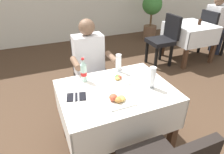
{
  "coord_description": "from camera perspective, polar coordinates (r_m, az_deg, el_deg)",
  "views": [
    {
      "loc": [
        -0.63,
        -1.38,
        1.79
      ],
      "look_at": [
        0.02,
        0.17,
        0.83
      ],
      "focal_mm": 31.81,
      "sensor_mm": 36.0,
      "label": 1
    }
  ],
  "objects": [
    {
      "name": "background_patron",
      "position": [
        4.89,
        27.63,
        13.6
      ],
      "size": [
        0.46,
        0.5,
        1.26
      ],
      "color": "#282D42",
      "rests_on": "ground"
    },
    {
      "name": "chair_far_diner_seat",
      "position": [
        2.65,
        -5.85,
        1.62
      ],
      "size": [
        0.44,
        0.5,
        0.97
      ],
      "color": "black",
      "rests_on": "ground"
    },
    {
      "name": "background_chair_left",
      "position": [
        4.06,
        14.82,
        10.9
      ],
      "size": [
        0.5,
        0.44,
        0.97
      ],
      "color": "black",
      "rests_on": "ground"
    },
    {
      "name": "background_table_tumbler",
      "position": [
        4.4,
        23.9,
        14.28
      ],
      "size": [
        0.06,
        0.06,
        0.11
      ],
      "primitive_type": "cylinder",
      "color": "black",
      "rests_on": "background_dining_table"
    },
    {
      "name": "plate_far_diner",
      "position": [
        2.03,
        1.69,
        -0.62
      ],
      "size": [
        0.24,
        0.24,
        0.05
      ],
      "color": "white",
      "rests_on": "main_dining_table"
    },
    {
      "name": "background_dining_table",
      "position": [
        4.45,
        21.37,
        11.54
      ],
      "size": [
        0.82,
        0.84,
        0.75
      ],
      "color": "white",
      "rests_on": "ground"
    },
    {
      "name": "cola_bottle_primary",
      "position": [
        2.0,
        -8.17,
        1.66
      ],
      "size": [
        0.06,
        0.06,
        0.25
      ],
      "color": "silver",
      "rests_on": "main_dining_table"
    },
    {
      "name": "beer_glass_middle",
      "position": [
        2.15,
        1.87,
        3.99
      ],
      "size": [
        0.07,
        0.07,
        0.21
      ],
      "color": "white",
      "rests_on": "main_dining_table"
    },
    {
      "name": "beer_glass_left",
      "position": [
        1.9,
        11.48,
        0.01
      ],
      "size": [
        0.07,
        0.07,
        0.22
      ],
      "color": "white",
      "rests_on": "main_dining_table"
    },
    {
      "name": "napkin_cutlery_set",
      "position": [
        1.81,
        -10.19,
        -5.59
      ],
      "size": [
        0.2,
        0.2,
        0.01
      ],
      "color": "black",
      "rests_on": "main_dining_table"
    },
    {
      "name": "background_chair_right",
      "position": [
        4.89,
        26.81,
        11.84
      ],
      "size": [
        0.5,
        0.44,
        0.97
      ],
      "color": "black",
      "rests_on": "ground"
    },
    {
      "name": "potted_plant_corner",
      "position": [
        5.56,
        11.32,
        18.0
      ],
      "size": [
        0.51,
        0.51,
        1.15
      ],
      "color": "brown",
      "rests_on": "ground"
    },
    {
      "name": "seated_diner_far",
      "position": [
        2.47,
        -6.25,
        3.56
      ],
      "size": [
        0.5,
        0.46,
        1.26
      ],
      "color": "#282D42",
      "rests_on": "ground"
    },
    {
      "name": "main_dining_table",
      "position": [
        2.0,
        1.12,
        -7.8
      ],
      "size": [
        1.07,
        0.81,
        0.75
      ],
      "color": "white",
      "rests_on": "ground"
    },
    {
      "name": "plate_near_camera",
      "position": [
        1.73,
        1.65,
        -6.34
      ],
      "size": [
        0.25,
        0.25,
        0.07
      ],
      "color": "white",
      "rests_on": "main_dining_table"
    },
    {
      "name": "ground_plane",
      "position": [
        2.35,
        1.16,
        -20.07
      ],
      "size": [
        11.0,
        11.0,
        0.0
      ],
      "primitive_type": "plane",
      "color": "#473323"
    }
  ]
}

